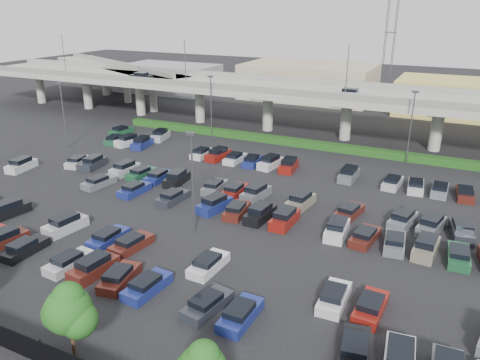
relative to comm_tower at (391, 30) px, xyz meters
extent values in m
plane|color=black|center=(-4.00, -74.00, -15.61)|extent=(280.00, 280.00, 0.00)
cube|color=#97968F|center=(-4.00, -42.00, -8.36)|extent=(150.00, 13.00, 1.10)
cube|color=slate|center=(-4.00, -48.25, -7.31)|extent=(150.00, 0.50, 1.00)
cube|color=slate|center=(-4.00, -35.75, -7.31)|extent=(150.00, 0.50, 1.00)
cylinder|color=#97968F|center=(-69.00, -42.00, -12.26)|extent=(1.80, 1.80, 6.70)
cube|color=slate|center=(-69.00, -42.00, -9.11)|extent=(2.60, 9.75, 0.50)
cylinder|color=#97968F|center=(-55.00, -42.00, -12.26)|extent=(1.80, 1.80, 6.70)
cube|color=slate|center=(-55.00, -42.00, -9.11)|extent=(2.60, 9.75, 0.50)
cylinder|color=#97968F|center=(-41.00, -42.00, -12.26)|extent=(1.80, 1.80, 6.70)
cube|color=slate|center=(-41.00, -42.00, -9.11)|extent=(2.60, 9.75, 0.50)
cylinder|color=#97968F|center=(-27.00, -42.00, -12.26)|extent=(1.80, 1.80, 6.70)
cube|color=slate|center=(-27.00, -42.00, -9.11)|extent=(2.60, 9.75, 0.50)
cylinder|color=#97968F|center=(-13.00, -42.00, -12.26)|extent=(1.80, 1.80, 6.70)
cube|color=slate|center=(-13.00, -42.00, -9.11)|extent=(2.60, 9.75, 0.50)
cylinder|color=#97968F|center=(1.00, -42.00, -12.26)|extent=(1.80, 1.80, 6.70)
cube|color=slate|center=(1.00, -42.00, -9.11)|extent=(2.60, 9.75, 0.50)
cylinder|color=#97968F|center=(15.00, -42.00, -12.26)|extent=(1.80, 1.80, 6.70)
cube|color=slate|center=(15.00, -42.00, -9.11)|extent=(2.60, 9.75, 0.50)
cube|color=black|center=(-38.00, -45.00, -7.40)|extent=(4.40, 1.82, 0.82)
cube|color=black|center=(-38.00, -45.00, -6.77)|extent=(2.30, 1.60, 0.50)
cube|color=#B1B1B6|center=(2.00, -45.00, -7.40)|extent=(4.40, 1.82, 0.82)
cube|color=black|center=(2.00, -45.00, -6.77)|extent=(2.30, 1.60, 0.50)
cylinder|color=#46464A|center=(-54.00, -48.10, -3.81)|extent=(0.14, 0.14, 8.00)
cylinder|color=#46464A|center=(-26.00, -48.10, -3.81)|extent=(0.14, 0.14, 8.00)
cylinder|color=#46464A|center=(2.00, -48.10, -3.81)|extent=(0.14, 0.14, 8.00)
cube|color=#97968F|center=(-56.00, -31.00, -8.36)|extent=(50.93, 30.13, 1.10)
cube|color=slate|center=(-56.00, -31.00, -7.31)|extent=(47.34, 22.43, 1.00)
cylinder|color=#97968F|center=(-73.22, -22.97, -12.26)|extent=(1.60, 1.60, 6.70)
cylinder|color=#97968F|center=(-62.34, -28.04, -12.26)|extent=(1.60, 1.60, 6.70)
cylinder|color=#97968F|center=(-51.47, -33.11, -12.26)|extent=(1.60, 1.60, 6.70)
cylinder|color=#97968F|center=(-40.59, -38.18, -12.26)|extent=(1.60, 1.60, 6.70)
cube|color=#143810|center=(-4.00, -49.00, -15.06)|extent=(66.00, 1.60, 1.10)
cube|color=black|center=(-4.00, -102.00, -14.71)|extent=(70.00, 0.06, 1.80)
cylinder|color=black|center=(-3.00, -102.00, -14.61)|extent=(0.10, 0.10, 2.00)
cylinder|color=#332316|center=(-2.00, -100.39, -14.63)|extent=(0.26, 0.26, 1.97)
sphere|color=#1A4813|center=(-2.00, -100.39, -12.22)|extent=(3.07, 3.07, 3.07)
sphere|color=#1A4813|center=(-1.29, -100.29, -12.76)|extent=(2.41, 2.41, 2.41)
sphere|color=#1A4813|center=(-2.60, -100.47, -12.55)|extent=(2.41, 2.41, 2.41)
sphere|color=#1A4813|center=(-1.96, -100.27, -11.34)|extent=(2.08, 2.08, 2.08)
sphere|color=#1A4813|center=(8.04, -100.70, -11.72)|extent=(1.89, 1.89, 1.89)
cube|color=#4D1B14|center=(-18.50, -92.50, -15.09)|extent=(2.37, 4.60, 1.05)
cube|color=black|center=(-18.50, -92.50, -14.27)|extent=(1.92, 2.78, 0.65)
cube|color=black|center=(-15.75, -92.50, -15.20)|extent=(1.86, 4.42, 0.82)
cube|color=black|center=(-15.75, -92.70, -14.57)|extent=(1.62, 2.32, 0.50)
cube|color=#B1B1B6|center=(-10.25, -92.50, -15.20)|extent=(2.17, 4.53, 0.82)
cube|color=black|center=(-10.25, -92.70, -14.57)|extent=(1.78, 2.42, 0.50)
cube|color=#4D1B14|center=(-7.50, -92.50, -15.09)|extent=(2.28, 4.57, 1.05)
cube|color=black|center=(-7.50, -92.50, -14.27)|extent=(1.87, 2.75, 0.65)
cube|color=#4D1B14|center=(-4.75, -92.50, -15.20)|extent=(2.56, 4.65, 0.82)
cube|color=black|center=(-4.75, -92.70, -14.57)|extent=(1.98, 2.54, 0.50)
cube|color=navy|center=(-2.00, -92.50, -15.20)|extent=(2.12, 4.51, 0.82)
cube|color=black|center=(-2.00, -92.70, -14.57)|extent=(1.75, 2.40, 0.50)
cube|color=#262931|center=(3.50, -92.50, -15.20)|extent=(2.49, 4.63, 0.82)
cube|color=black|center=(3.50, -92.70, -14.57)|extent=(1.95, 2.52, 0.50)
cube|color=navy|center=(6.25, -92.50, -15.20)|extent=(1.91, 4.44, 0.82)
cube|color=black|center=(6.25, -92.70, -14.57)|extent=(1.65, 2.33, 0.50)
cube|color=black|center=(14.50, -92.50, -15.20)|extent=(2.47, 4.63, 0.82)
cube|color=black|center=(14.50, -92.70, -14.57)|extent=(1.93, 2.52, 0.50)
cube|color=black|center=(17.25, -92.50, -14.27)|extent=(1.85, 2.75, 0.65)
cube|color=black|center=(-24.00, -87.50, -15.09)|extent=(2.50, 4.63, 1.05)
cube|color=black|center=(-24.00, -87.50, -14.27)|extent=(1.99, 2.82, 0.65)
cube|color=#B1B1B6|center=(-15.75, -87.50, -15.09)|extent=(2.39, 4.60, 1.05)
cube|color=black|center=(-15.75, -87.50, -14.27)|extent=(1.93, 2.79, 0.65)
cube|color=navy|center=(-10.25, -87.50, -15.20)|extent=(1.89, 4.43, 0.82)
cube|color=black|center=(-10.25, -87.70, -14.57)|extent=(1.64, 2.33, 0.50)
cube|color=#4D1B14|center=(-7.50, -87.50, -15.20)|extent=(2.28, 4.57, 0.82)
cube|color=black|center=(-7.50, -87.70, -14.57)|extent=(1.84, 2.46, 0.50)
cube|color=silver|center=(0.75, -87.50, -15.20)|extent=(2.01, 4.48, 0.82)
cube|color=black|center=(0.75, -87.70, -14.57)|extent=(1.70, 2.37, 0.50)
cube|color=silver|center=(11.75, -87.50, -15.20)|extent=(1.94, 4.45, 0.82)
cube|color=black|center=(11.75, -87.70, -14.57)|extent=(1.66, 2.34, 0.50)
cube|color=maroon|center=(14.50, -87.50, -15.20)|extent=(2.03, 4.48, 0.82)
cube|color=black|center=(14.50, -87.70, -14.57)|extent=(1.71, 2.37, 0.50)
cube|color=silver|center=(-35.00, -76.50, -15.09)|extent=(2.36, 4.59, 1.05)
cube|color=black|center=(-35.00, -76.50, -14.27)|extent=(1.92, 2.78, 0.65)
cube|color=slate|center=(-21.25, -76.50, -15.20)|extent=(2.35, 4.59, 0.82)
cube|color=black|center=(-21.25, -76.70, -14.57)|extent=(1.87, 2.48, 0.50)
cube|color=navy|center=(-15.75, -76.50, -15.20)|extent=(2.10, 4.51, 0.82)
cube|color=black|center=(-15.75, -76.70, -14.57)|extent=(1.75, 2.40, 0.50)
cube|color=#262931|center=(-10.25, -76.50, -15.20)|extent=(2.12, 4.51, 0.82)
cube|color=black|center=(-10.25, -76.70, -14.57)|extent=(1.75, 2.40, 0.50)
cube|color=navy|center=(-4.75, -76.50, -15.09)|extent=(2.61, 4.66, 1.05)
cube|color=black|center=(-4.75, -76.50, -14.27)|extent=(2.06, 2.85, 0.65)
cube|color=#4D1B14|center=(-2.00, -76.50, -15.20)|extent=(2.32, 4.58, 0.82)
cube|color=black|center=(-2.00, -76.70, -14.57)|extent=(1.86, 2.47, 0.50)
cube|color=black|center=(0.75, -76.50, -15.09)|extent=(2.17, 4.53, 1.05)
cube|color=black|center=(0.75, -76.50, -14.27)|extent=(1.81, 2.72, 0.65)
cube|color=maroon|center=(3.50, -76.50, -15.09)|extent=(1.94, 4.45, 1.05)
cube|color=black|center=(3.50, -76.50, -14.27)|extent=(1.67, 2.64, 0.65)
cube|color=silver|center=(9.00, -76.50, -15.09)|extent=(2.10, 4.51, 1.05)
cube|color=black|center=(9.00, -76.50, -14.27)|extent=(1.77, 2.70, 0.65)
cube|color=#4D1B14|center=(11.75, -76.50, -15.20)|extent=(2.39, 4.60, 0.82)
cube|color=black|center=(11.75, -76.70, -14.57)|extent=(1.89, 2.49, 0.50)
cube|color=slate|center=(14.50, -76.50, -15.20)|extent=(2.28, 4.57, 0.82)
cube|color=black|center=(14.50, -76.70, -14.57)|extent=(1.84, 2.46, 0.50)
cube|color=slate|center=(17.25, -76.50, -15.09)|extent=(2.19, 4.54, 1.05)
cube|color=black|center=(17.25, -76.50, -14.27)|extent=(1.82, 2.73, 0.65)
cube|color=#1C5030|center=(20.00, -76.50, -15.20)|extent=(2.12, 4.52, 0.82)
cube|color=black|center=(20.00, -76.70, -14.57)|extent=(1.76, 2.41, 0.50)
cube|color=#B1B1B6|center=(-29.50, -71.50, -15.20)|extent=(2.70, 4.68, 0.82)
cube|color=black|center=(-29.50, -71.70, -14.57)|extent=(2.05, 2.58, 0.50)
cube|color=#262931|center=(-26.75, -71.50, -15.09)|extent=(2.47, 4.62, 1.05)
cube|color=black|center=(-26.75, -71.50, -14.27)|extent=(1.98, 2.81, 0.65)
cube|color=#B1B1B6|center=(-21.25, -71.50, -15.09)|extent=(2.04, 4.49, 1.05)
cube|color=black|center=(-21.25, -71.50, -14.27)|extent=(1.73, 2.68, 0.65)
cube|color=#1C5030|center=(-18.50, -71.50, -15.20)|extent=(2.14, 4.52, 0.82)
cube|color=black|center=(-18.50, -71.70, -14.57)|extent=(1.77, 2.41, 0.50)
cube|color=navy|center=(-15.75, -71.50, -15.20)|extent=(1.85, 4.41, 0.82)
cube|color=black|center=(-15.75, -71.70, -14.57)|extent=(1.62, 2.31, 0.50)
cube|color=black|center=(-13.00, -71.50, -15.09)|extent=(2.33, 4.59, 1.05)
cube|color=black|center=(-13.00, -71.50, -14.27)|extent=(1.90, 2.77, 0.65)
cube|color=slate|center=(-7.50, -71.50, -15.20)|extent=(2.16, 4.53, 0.82)
cube|color=black|center=(-7.50, -71.70, -14.57)|extent=(1.78, 2.42, 0.50)
cube|color=maroon|center=(-4.75, -71.50, -15.20)|extent=(1.91, 4.43, 0.82)
cube|color=black|center=(-4.75, -71.70, -14.57)|extent=(1.65, 2.33, 0.50)
cube|color=slate|center=(-2.00, -71.50, -15.09)|extent=(2.37, 4.60, 1.05)
cube|color=black|center=(-2.00, -71.50, -14.27)|extent=(1.92, 2.78, 0.65)
cube|color=slate|center=(3.50, -71.50, -15.09)|extent=(2.39, 4.60, 1.05)
cube|color=black|center=(3.50, -71.50, -14.27)|extent=(1.93, 2.79, 0.65)
cube|color=#4D1B14|center=(9.00, -71.50, -15.20)|extent=(2.56, 4.65, 0.82)
cube|color=black|center=(9.00, -71.70, -14.57)|extent=(1.98, 2.54, 0.50)
cube|color=slate|center=(14.50, -71.50, -15.09)|extent=(2.66, 4.67, 1.05)
cube|color=black|center=(14.50, -71.50, -14.27)|extent=(2.09, 2.87, 0.65)
cube|color=slate|center=(17.25, -71.50, -15.09)|extent=(2.70, 4.68, 1.05)
cube|color=black|center=(17.25, -71.50, -14.27)|extent=(2.11, 2.88, 0.65)
cube|color=#262931|center=(20.00, -71.50, -15.09)|extent=(2.62, 4.67, 1.05)
cube|color=black|center=(20.00, -71.50, -14.27)|extent=(2.07, 2.86, 0.65)
cube|color=#1C5030|center=(-32.25, -60.50, -15.20)|extent=(2.74, 4.69, 0.82)
cube|color=black|center=(-32.25, -60.70, -14.57)|extent=(2.07, 2.60, 0.50)
cube|color=silver|center=(-29.50, -60.50, -15.09)|extent=(2.75, 4.69, 1.05)
cube|color=black|center=(-29.50, -60.50, -14.27)|extent=(2.14, 2.89, 0.65)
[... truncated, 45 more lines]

